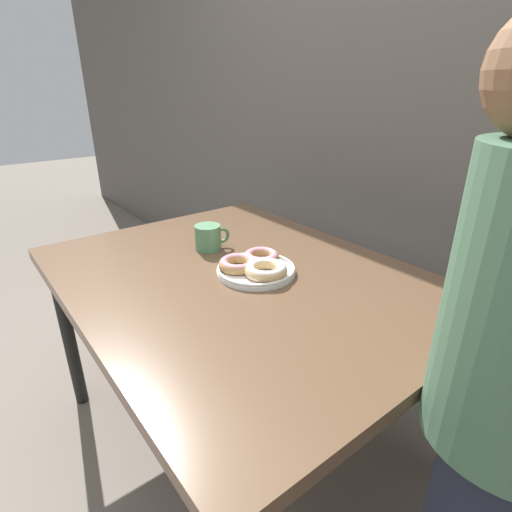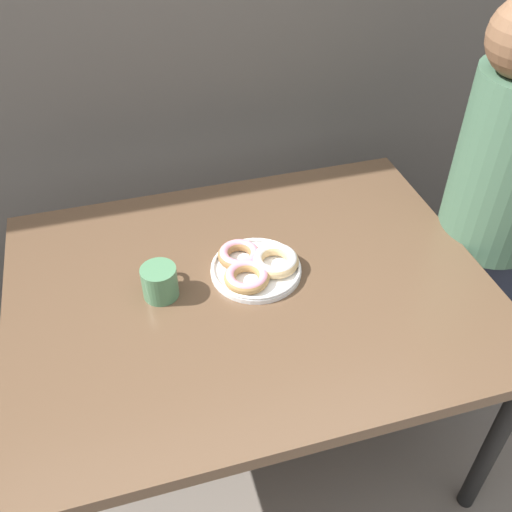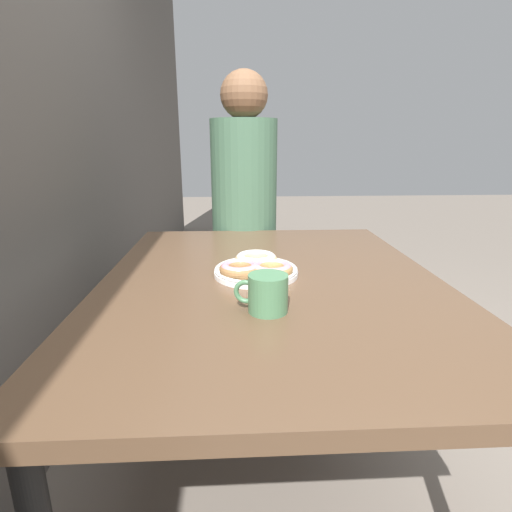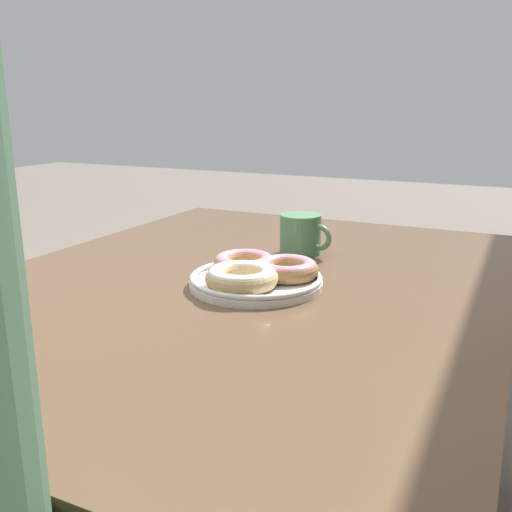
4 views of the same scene
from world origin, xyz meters
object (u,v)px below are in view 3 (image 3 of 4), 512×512
at_px(dining_table, 271,297).
at_px(coffee_mug, 267,293).
at_px(person_figure, 244,220).
at_px(donut_plate, 256,267).

xyz_separation_m(dining_table, coffee_mug, (-0.24, 0.03, 0.11)).
bearing_deg(person_figure, dining_table, -175.64).
height_order(dining_table, donut_plate, donut_plate).
bearing_deg(coffee_mug, dining_table, -7.80).
xyz_separation_m(donut_plate, coffee_mug, (-0.27, -0.01, 0.02)).
bearing_deg(dining_table, person_figure, 4.36).
distance_m(coffee_mug, person_figure, 1.04).
xyz_separation_m(donut_plate, person_figure, (0.78, 0.02, -0.01)).
distance_m(donut_plate, coffee_mug, 0.27).
distance_m(dining_table, donut_plate, 0.10).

